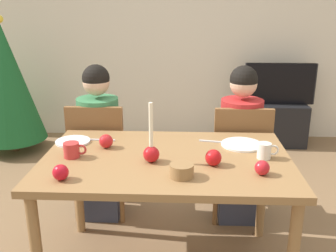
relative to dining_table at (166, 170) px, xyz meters
The scene contains 21 objects.
back_wall 2.68m from the dining_table, 90.00° to the left, with size 6.40×0.10×2.60m, color beige.
dining_table is the anchor object (origin of this frame).
chair_left 0.82m from the dining_table, 131.03° to the left, with size 0.40×0.40×0.90m.
chair_right 0.81m from the dining_table, 50.26° to the left, with size 0.40×0.40×0.90m.
person_left_child 0.84m from the dining_table, 129.56° to the left, with size 0.30×0.30×1.17m.
person_right_child 0.82m from the dining_table, 51.71° to the left, with size 0.30×0.30×1.17m.
tv_stand 2.61m from the dining_table, 63.20° to the left, with size 0.64×0.40×0.48m, color black.
tv 2.58m from the dining_table, 63.21° to the left, with size 0.79×0.05×0.46m.
christmas_tree 2.64m from the dining_table, 132.71° to the left, with size 0.71×0.71×1.46m.
candle_centerpiece 0.19m from the dining_table, 137.18° to the right, with size 0.09×0.09×0.34m.
plate_left 0.64m from the dining_table, 160.31° to the left, with size 0.22×0.22×0.01m, color silver.
plate_right 0.50m from the dining_table, 24.55° to the left, with size 0.25×0.25×0.01m, color white.
mug_left 0.55m from the dining_table, behind, with size 0.13×0.09×0.09m.
mug_right 0.57m from the dining_table, ahead, with size 0.12×0.08×0.09m.
fork_left 0.50m from the dining_table, 149.31° to the left, with size 0.18×0.01×0.01m, color silver.
fork_right 0.39m from the dining_table, 42.19° to the left, with size 0.18×0.01×0.01m, color silver.
bowl_walnuts 0.30m from the dining_table, 70.81° to the right, with size 0.12×0.12×0.07m, color olive.
apple_near_candle 0.55m from the dining_table, 23.18° to the right, with size 0.08×0.08×0.08m, color red.
apple_by_left_plate 0.30m from the dining_table, 21.97° to the right, with size 0.09×0.09×0.09m, color red.
apple_by_right_mug 0.41m from the dining_table, 160.58° to the left, with size 0.08×0.08×0.08m, color red.
apple_far_edge 0.61m from the dining_table, 147.83° to the right, with size 0.08×0.08×0.08m, color red.
Camera 1 is at (0.10, -2.02, 1.59)m, focal length 41.32 mm.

